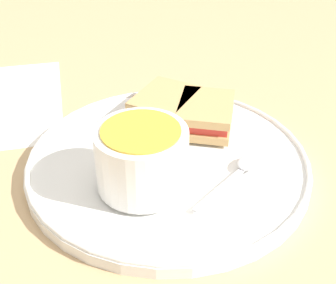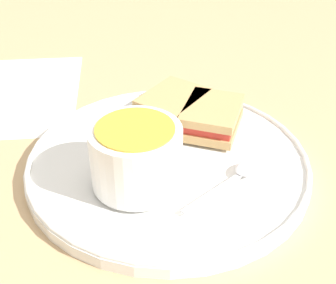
# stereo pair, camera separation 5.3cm
# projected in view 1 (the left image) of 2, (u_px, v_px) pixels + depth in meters

# --- Properties ---
(ground_plane) EXTENTS (2.40, 2.40, 0.00)m
(ground_plane) POSITION_uv_depth(u_px,v_px,m) (168.00, 168.00, 0.55)
(ground_plane) COLOR tan
(plate) EXTENTS (0.33, 0.33, 0.02)m
(plate) POSITION_uv_depth(u_px,v_px,m) (168.00, 161.00, 0.54)
(plate) COLOR white
(plate) RESTS_ON ground_plane
(soup_bowl) EXTENTS (0.10, 0.10, 0.07)m
(soup_bowl) POSITION_uv_depth(u_px,v_px,m) (142.00, 158.00, 0.48)
(soup_bowl) COLOR white
(soup_bowl) RESTS_ON plate
(spoon) EXTENTS (0.07, 0.11, 0.01)m
(spoon) POSITION_uv_depth(u_px,v_px,m) (245.00, 166.00, 0.52)
(spoon) COLOR silver
(spoon) RESTS_ON plate
(sandwich_half_near) EXTENTS (0.11, 0.10, 0.03)m
(sandwich_half_near) POSITION_uv_depth(u_px,v_px,m) (205.00, 114.00, 0.58)
(sandwich_half_near) COLOR tan
(sandwich_half_near) RESTS_ON plate
(sandwich_half_far) EXTENTS (0.11, 0.11, 0.03)m
(sandwich_half_far) POSITION_uv_depth(u_px,v_px,m) (165.00, 105.00, 0.60)
(sandwich_half_far) COLOR tan
(sandwich_half_far) RESTS_ON plate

